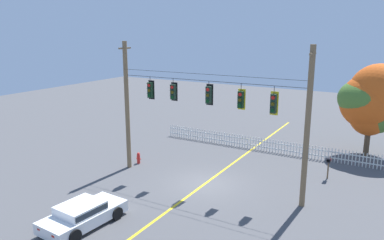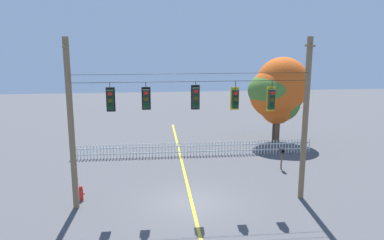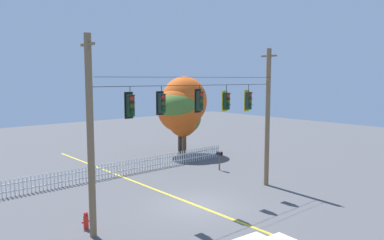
{
  "view_description": "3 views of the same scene",
  "coord_description": "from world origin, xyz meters",
  "px_view_note": "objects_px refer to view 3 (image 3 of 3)",
  "views": [
    {
      "loc": [
        9.93,
        -18.82,
        9.05
      ],
      "look_at": [
        -0.9,
        -0.01,
        3.88
      ],
      "focal_mm": 35.23,
      "sensor_mm": 36.0,
      "label": 1
    },
    {
      "loc": [
        -1.92,
        -18.84,
        8.5
      ],
      "look_at": [
        0.0,
        -0.13,
        4.39
      ],
      "focal_mm": 36.82,
      "sensor_mm": 36.0,
      "label": 2
    },
    {
      "loc": [
        -12.52,
        -14.07,
        6.6
      ],
      "look_at": [
        -0.3,
        0.02,
        4.52
      ],
      "focal_mm": 34.82,
      "sensor_mm": 36.0,
      "label": 3
    }
  ],
  "objects_px": {
    "traffic_signal_northbound_primary": "(130,105)",
    "traffic_signal_northbound_secondary": "(199,101)",
    "traffic_signal_southbound_primary": "(161,103)",
    "roadside_mailbox": "(220,155)",
    "traffic_signal_eastbound_side": "(248,101)",
    "traffic_signal_westbound_side": "(226,101)",
    "autumn_maple_mid": "(182,107)",
    "autumn_maple_near_fence": "(179,109)",
    "fire_hydrant": "(86,221)"
  },
  "relations": [
    {
      "from": "autumn_maple_mid",
      "to": "roadside_mailbox",
      "type": "distance_m",
      "value": 7.13
    },
    {
      "from": "traffic_signal_southbound_primary",
      "to": "fire_hydrant",
      "type": "height_order",
      "value": "traffic_signal_southbound_primary"
    },
    {
      "from": "traffic_signal_eastbound_side",
      "to": "roadside_mailbox",
      "type": "height_order",
      "value": "traffic_signal_eastbound_side"
    },
    {
      "from": "traffic_signal_northbound_primary",
      "to": "traffic_signal_northbound_secondary",
      "type": "xyz_separation_m",
      "value": [
        4.1,
        0.0,
        0.04
      ]
    },
    {
      "from": "traffic_signal_eastbound_side",
      "to": "fire_hydrant",
      "type": "distance_m",
      "value": 10.95
    },
    {
      "from": "traffic_signal_southbound_primary",
      "to": "fire_hydrant",
      "type": "distance_m",
      "value": 6.24
    },
    {
      "from": "autumn_maple_near_fence",
      "to": "roadside_mailbox",
      "type": "distance_m",
      "value": 7.22
    },
    {
      "from": "traffic_signal_northbound_primary",
      "to": "traffic_signal_eastbound_side",
      "type": "distance_m",
      "value": 7.9
    },
    {
      "from": "traffic_signal_northbound_primary",
      "to": "fire_hydrant",
      "type": "distance_m",
      "value": 5.44
    },
    {
      "from": "autumn_maple_near_fence",
      "to": "autumn_maple_mid",
      "type": "bearing_deg",
      "value": -57.51
    },
    {
      "from": "traffic_signal_eastbound_side",
      "to": "roadside_mailbox",
      "type": "relative_size",
      "value": 1.11
    },
    {
      "from": "traffic_signal_northbound_secondary",
      "to": "autumn_maple_near_fence",
      "type": "distance_m",
      "value": 13.47
    },
    {
      "from": "autumn_maple_near_fence",
      "to": "fire_hydrant",
      "type": "bearing_deg",
      "value": -143.13
    },
    {
      "from": "autumn_maple_near_fence",
      "to": "fire_hydrant",
      "type": "height_order",
      "value": "autumn_maple_near_fence"
    },
    {
      "from": "traffic_signal_northbound_secondary",
      "to": "traffic_signal_eastbound_side",
      "type": "distance_m",
      "value": 3.81
    },
    {
      "from": "roadside_mailbox",
      "to": "traffic_signal_southbound_primary",
      "type": "bearing_deg",
      "value": -151.77
    },
    {
      "from": "traffic_signal_northbound_primary",
      "to": "traffic_signal_southbound_primary",
      "type": "height_order",
      "value": "same"
    },
    {
      "from": "autumn_maple_near_fence",
      "to": "traffic_signal_southbound_primary",
      "type": "bearing_deg",
      "value": -132.23
    },
    {
      "from": "autumn_maple_mid",
      "to": "fire_hydrant",
      "type": "xyz_separation_m",
      "value": [
        -13.67,
        -9.9,
        -3.78
      ]
    },
    {
      "from": "autumn_maple_near_fence",
      "to": "roadside_mailbox",
      "type": "relative_size",
      "value": 4.35
    },
    {
      "from": "autumn_maple_near_fence",
      "to": "roadside_mailbox",
      "type": "bearing_deg",
      "value": -103.31
    },
    {
      "from": "traffic_signal_northbound_secondary",
      "to": "autumn_maple_near_fence",
      "type": "relative_size",
      "value": 0.23
    },
    {
      "from": "traffic_signal_eastbound_side",
      "to": "fire_hydrant",
      "type": "height_order",
      "value": "traffic_signal_eastbound_side"
    },
    {
      "from": "traffic_signal_westbound_side",
      "to": "traffic_signal_eastbound_side",
      "type": "relative_size",
      "value": 0.94
    },
    {
      "from": "traffic_signal_westbound_side",
      "to": "traffic_signal_southbound_primary",
      "type": "bearing_deg",
      "value": -180.0
    },
    {
      "from": "traffic_signal_westbound_side",
      "to": "traffic_signal_northbound_primary",
      "type": "bearing_deg",
      "value": 180.0
    },
    {
      "from": "traffic_signal_westbound_side",
      "to": "autumn_maple_mid",
      "type": "xyz_separation_m",
      "value": [
        5.78,
        10.78,
        -1.22
      ]
    },
    {
      "from": "roadside_mailbox",
      "to": "autumn_maple_near_fence",
      "type": "bearing_deg",
      "value": 76.69
    },
    {
      "from": "traffic_signal_northbound_primary",
      "to": "roadside_mailbox",
      "type": "bearing_deg",
      "value": 24.09
    },
    {
      "from": "traffic_signal_southbound_primary",
      "to": "autumn_maple_near_fence",
      "type": "distance_m",
      "value": 14.95
    },
    {
      "from": "traffic_signal_eastbound_side",
      "to": "autumn_maple_near_fence",
      "type": "relative_size",
      "value": 0.26
    },
    {
      "from": "traffic_signal_southbound_primary",
      "to": "roadside_mailbox",
      "type": "distance_m",
      "value": 10.54
    },
    {
      "from": "autumn_maple_mid",
      "to": "fire_hydrant",
      "type": "distance_m",
      "value": 17.29
    },
    {
      "from": "fire_hydrant",
      "to": "roadside_mailbox",
      "type": "distance_m",
      "value": 12.56
    },
    {
      "from": "traffic_signal_westbound_side",
      "to": "autumn_maple_near_fence",
      "type": "bearing_deg",
      "value": 62.92
    },
    {
      "from": "traffic_signal_northbound_primary",
      "to": "autumn_maple_mid",
      "type": "distance_m",
      "value": 16.07
    },
    {
      "from": "traffic_signal_northbound_primary",
      "to": "autumn_maple_near_fence",
      "type": "distance_m",
      "value": 16.14
    },
    {
      "from": "roadside_mailbox",
      "to": "traffic_signal_eastbound_side",
      "type": "bearing_deg",
      "value": -116.48
    },
    {
      "from": "traffic_signal_northbound_primary",
      "to": "fire_hydrant",
      "type": "xyz_separation_m",
      "value": [
        -1.82,
        0.88,
        -5.05
      ]
    },
    {
      "from": "traffic_signal_northbound_secondary",
      "to": "traffic_signal_eastbound_side",
      "type": "height_order",
      "value": "same"
    },
    {
      "from": "traffic_signal_eastbound_side",
      "to": "roadside_mailbox",
      "type": "distance_m",
      "value": 6.59
    },
    {
      "from": "autumn_maple_near_fence",
      "to": "autumn_maple_mid",
      "type": "xyz_separation_m",
      "value": [
        0.15,
        -0.24,
        0.21
      ]
    },
    {
      "from": "traffic_signal_eastbound_side",
      "to": "autumn_maple_mid",
      "type": "bearing_deg",
      "value": 69.89
    },
    {
      "from": "traffic_signal_northbound_primary",
      "to": "traffic_signal_westbound_side",
      "type": "bearing_deg",
      "value": -0.0
    },
    {
      "from": "traffic_signal_northbound_primary",
      "to": "traffic_signal_eastbound_side",
      "type": "bearing_deg",
      "value": 0.0
    },
    {
      "from": "traffic_signal_southbound_primary",
      "to": "traffic_signal_eastbound_side",
      "type": "distance_m",
      "value": 6.21
    },
    {
      "from": "traffic_signal_southbound_primary",
      "to": "autumn_maple_mid",
      "type": "bearing_deg",
      "value": 46.71
    },
    {
      "from": "traffic_signal_westbound_side",
      "to": "autumn_maple_mid",
      "type": "height_order",
      "value": "autumn_maple_mid"
    },
    {
      "from": "autumn_maple_mid",
      "to": "traffic_signal_eastbound_side",
      "type": "bearing_deg",
      "value": -110.11
    },
    {
      "from": "traffic_signal_northbound_primary",
      "to": "roadside_mailbox",
      "type": "distance_m",
      "value": 11.94
    }
  ]
}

